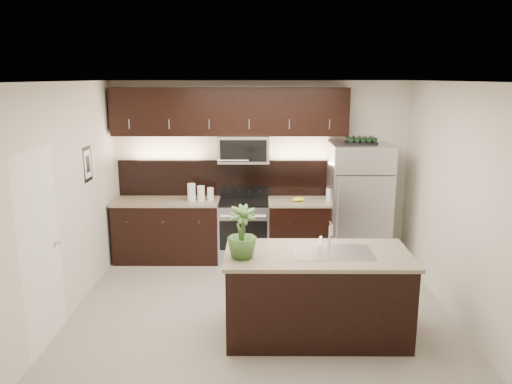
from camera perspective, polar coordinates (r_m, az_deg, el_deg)
ground at (r=6.23m, az=0.53°, el=-13.15°), size 4.50×4.50×0.00m
room_walls at (r=5.65m, az=-0.56°, el=2.29°), size 4.52×4.02×2.71m
counter_run at (r=7.64m, az=-2.93°, el=-4.35°), size 3.51×0.65×0.94m
upper_fixtures at (r=7.47m, az=-2.81°, el=8.32°), size 3.49×0.40×1.66m
island at (r=5.51m, az=6.95°, el=-11.50°), size 1.96×0.96×0.94m
sink_faucet at (r=5.35m, az=8.68°, el=-6.69°), size 0.84×0.50×0.28m
refrigerator at (r=7.60m, az=11.60°, el=-1.32°), size 0.87×0.78×1.80m
wine_rack at (r=7.43m, az=11.94°, el=5.80°), size 0.45×0.28×0.10m
plant at (r=5.07m, az=-1.61°, el=-4.62°), size 0.35×0.35×0.54m
canisters at (r=7.50m, az=-6.57°, el=-0.11°), size 0.39×0.17×0.26m
french_press at (r=7.50m, az=8.39°, el=-0.19°), size 0.10×0.10×0.30m
bananas at (r=7.44m, az=4.40°, el=-0.86°), size 0.23×0.20×0.06m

